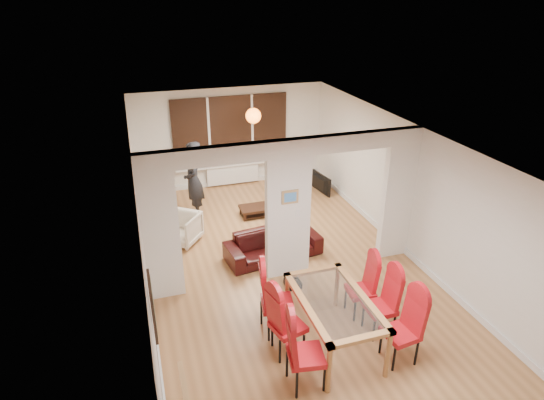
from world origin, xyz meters
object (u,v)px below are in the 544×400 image
person (194,181)px  coffee_table (261,210)px  dining_chair_lb (288,322)px  sofa (273,244)px  dining_table (333,322)px  bottle (271,202)px  bowl (272,205)px  dining_chair_rb (380,304)px  television (318,184)px  dining_chair_ra (401,329)px  dining_chair_la (306,350)px  dining_chair_lc (277,298)px  armchair (181,228)px  dining_chair_rc (361,287)px

person → coffee_table: 1.71m
dining_chair_lb → sofa: size_ratio=0.58×
dining_table → bottle: bearing=84.7°
coffee_table → bowl: 0.29m
dining_table → dining_chair_lb: (-0.69, 0.04, 0.14)m
dining_chair_lb → dining_chair_rb: dining_chair_lb is taller
sofa → television: sofa is taller
dining_chair_ra → sofa: bearing=97.8°
dining_chair_la → bottle: bearing=87.4°
dining_chair_lb → person: (-0.58, 4.76, 0.36)m
dining_chair_rb → bottle: dining_chair_rb is taller
sofa → bottle: bearing=66.5°
bottle → dining_chair_lc: bearing=-106.1°
person → sofa: bearing=31.5°
bowl → dining_chair_la: bearing=-102.6°
dining_chair_rb → sofa: bearing=108.3°
dining_chair_la → coffee_table: bearing=89.9°
dining_chair_rb → armchair: (-2.53, 3.68, -0.20)m
dining_chair_la → bottle: (1.06, 4.89, -0.22)m
dining_chair_rc → person: (-1.98, 4.29, 0.39)m
bowl → television: bearing=29.7°
television → person: bearing=89.0°
dining_chair_la → dining_chair_lb: size_ratio=1.06×
dining_chair_lc → bottle: bearing=85.0°
dining_table → dining_chair_rb: bearing=1.7°
dining_chair_la → person: bearing=106.1°
dining_chair_lc → dining_chair_rc: (1.39, -0.03, -0.08)m
sofa → coffee_table: 1.86m
dining_chair_rc → bottle: (-0.31, 3.79, -0.15)m
sofa → bottle: sofa is taller
dining_chair_lc → sofa: dining_chair_lc is taller
dining_chair_rc → armchair: size_ratio=1.43×
dining_chair_la → dining_chair_ra: 1.43m
dining_chair_rc → television: (1.27, 4.71, -0.26)m
dining_chair_lb → dining_chair_rc: size_ratio=1.07×
dining_chair_rb → bowl: bearing=94.0°
dining_chair_la → dining_chair_lb: dining_chair_la is taller
dining_chair_rc → bottle: size_ratio=4.03×
dining_chair_la → bottle: size_ratio=4.58×
dining_chair_ra → television: dining_chair_ra is taller
dining_table → television: dining_table is taller
coffee_table → dining_chair_lc: bearing=-102.8°
dining_table → person: size_ratio=0.95×
bowl → person: bearing=164.8°
dining_table → dining_chair_lc: 0.89m
sofa → armchair: (-1.65, 1.12, 0.05)m
dining_chair_rc → sofa: 2.24m
dining_chair_rb → sofa: 2.72m
dining_chair_rc → dining_chair_la: bearing=-136.0°
dining_chair_rc → armchair: (-2.45, 3.20, -0.19)m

